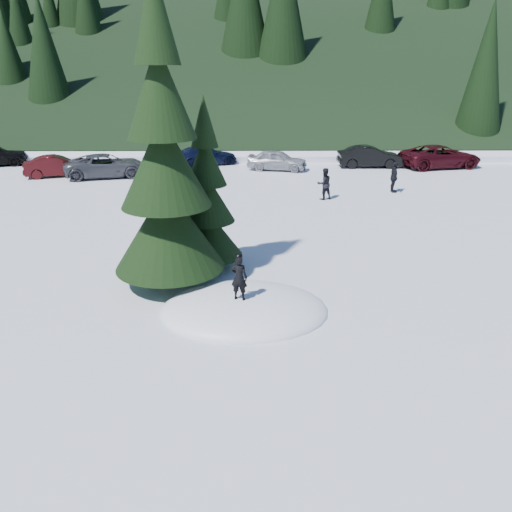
{
  "coord_description": "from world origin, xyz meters",
  "views": [
    {
      "loc": [
        0.19,
        -11.94,
        6.07
      ],
      "look_at": [
        0.32,
        1.23,
        1.1
      ],
      "focal_mm": 35.0,
      "sensor_mm": 36.0,
      "label": 1
    }
  ],
  "objects_px": {
    "spruce_short": "(207,204)",
    "car_3": "(205,156)",
    "spruce_tall": "(165,174)",
    "adult_1": "(394,177)",
    "child_skier": "(239,278)",
    "car_2": "(107,166)",
    "car_4": "(277,160)",
    "car_5": "(370,157)",
    "adult_0": "(324,184)",
    "car_6": "(440,156)",
    "car_1": "(57,166)"
  },
  "relations": [
    {
      "from": "spruce_tall",
      "to": "car_4",
      "type": "relative_size",
      "value": 2.3
    },
    {
      "from": "car_1",
      "to": "car_4",
      "type": "height_order",
      "value": "car_4"
    },
    {
      "from": "spruce_tall",
      "to": "car_3",
      "type": "relative_size",
      "value": 2.01
    },
    {
      "from": "child_skier",
      "to": "car_5",
      "type": "distance_m",
      "value": 22.34
    },
    {
      "from": "car_4",
      "to": "car_5",
      "type": "relative_size",
      "value": 0.9
    },
    {
      "from": "adult_1",
      "to": "car_4",
      "type": "bearing_deg",
      "value": 42.73
    },
    {
      "from": "car_3",
      "to": "car_5",
      "type": "relative_size",
      "value": 1.03
    },
    {
      "from": "spruce_tall",
      "to": "car_4",
      "type": "height_order",
      "value": "spruce_tall"
    },
    {
      "from": "car_3",
      "to": "car_4",
      "type": "distance_m",
      "value": 5.05
    },
    {
      "from": "spruce_short",
      "to": "car_3",
      "type": "distance_m",
      "value": 18.4
    },
    {
      "from": "adult_1",
      "to": "car_6",
      "type": "distance_m",
      "value": 8.41
    },
    {
      "from": "adult_0",
      "to": "car_1",
      "type": "relative_size",
      "value": 0.41
    },
    {
      "from": "spruce_short",
      "to": "car_4",
      "type": "relative_size",
      "value": 1.43
    },
    {
      "from": "car_3",
      "to": "spruce_short",
      "type": "bearing_deg",
      "value": 162.32
    },
    {
      "from": "spruce_tall",
      "to": "adult_1",
      "type": "distance_m",
      "value": 15.47
    },
    {
      "from": "adult_1",
      "to": "car_1",
      "type": "bearing_deg",
      "value": 76.64
    },
    {
      "from": "spruce_short",
      "to": "adult_0",
      "type": "relative_size",
      "value": 3.48
    },
    {
      "from": "car_5",
      "to": "spruce_short",
      "type": "bearing_deg",
      "value": 152.08
    },
    {
      "from": "car_1",
      "to": "car_3",
      "type": "relative_size",
      "value": 0.88
    },
    {
      "from": "spruce_tall",
      "to": "car_4",
      "type": "xyz_separation_m",
      "value": [
        4.03,
        17.8,
        -2.68
      ]
    },
    {
      "from": "spruce_short",
      "to": "car_3",
      "type": "height_order",
      "value": "spruce_short"
    },
    {
      "from": "car_4",
      "to": "adult_1",
      "type": "bearing_deg",
      "value": -123.7
    },
    {
      "from": "adult_0",
      "to": "car_4",
      "type": "height_order",
      "value": "adult_0"
    },
    {
      "from": "car_2",
      "to": "child_skier",
      "type": "bearing_deg",
      "value": -169.46
    },
    {
      "from": "car_4",
      "to": "car_6",
      "type": "distance_m",
      "value": 10.64
    },
    {
      "from": "spruce_tall",
      "to": "car_3",
      "type": "bearing_deg",
      "value": 91.92
    },
    {
      "from": "adult_1",
      "to": "car_5",
      "type": "height_order",
      "value": "adult_1"
    },
    {
      "from": "spruce_short",
      "to": "adult_0",
      "type": "bearing_deg",
      "value": 60.78
    },
    {
      "from": "child_skier",
      "to": "car_6",
      "type": "bearing_deg",
      "value": -105.11
    },
    {
      "from": "car_5",
      "to": "adult_0",
      "type": "bearing_deg",
      "value": 153.73
    },
    {
      "from": "car_1",
      "to": "car_6",
      "type": "height_order",
      "value": "car_6"
    },
    {
      "from": "spruce_short",
      "to": "car_3",
      "type": "xyz_separation_m",
      "value": [
        -1.66,
        18.27,
        -1.48
      ]
    },
    {
      "from": "spruce_short",
      "to": "car_3",
      "type": "relative_size",
      "value": 1.25
    },
    {
      "from": "spruce_tall",
      "to": "child_skier",
      "type": "height_order",
      "value": "spruce_tall"
    },
    {
      "from": "child_skier",
      "to": "car_6",
      "type": "xyz_separation_m",
      "value": [
        12.57,
        20.65,
        -0.36
      ]
    },
    {
      "from": "adult_0",
      "to": "car_6",
      "type": "relative_size",
      "value": 0.3
    },
    {
      "from": "car_6",
      "to": "car_4",
      "type": "bearing_deg",
      "value": 82.02
    },
    {
      "from": "child_skier",
      "to": "car_6",
      "type": "distance_m",
      "value": 24.17
    },
    {
      "from": "spruce_tall",
      "to": "spruce_short",
      "type": "distance_m",
      "value": 2.11
    },
    {
      "from": "spruce_tall",
      "to": "adult_1",
      "type": "bearing_deg",
      "value": 50.15
    },
    {
      "from": "spruce_short",
      "to": "car_4",
      "type": "height_order",
      "value": "spruce_short"
    },
    {
      "from": "car_2",
      "to": "adult_1",
      "type": "bearing_deg",
      "value": -118.48
    },
    {
      "from": "car_3",
      "to": "car_6",
      "type": "xyz_separation_m",
      "value": [
        15.3,
        -1.09,
        0.1
      ]
    },
    {
      "from": "car_2",
      "to": "car_3",
      "type": "height_order",
      "value": "car_2"
    },
    {
      "from": "spruce_short",
      "to": "child_skier",
      "type": "distance_m",
      "value": 3.77
    },
    {
      "from": "child_skier",
      "to": "car_4",
      "type": "xyz_separation_m",
      "value": [
        1.96,
        19.86,
        -0.44
      ]
    },
    {
      "from": "adult_1",
      "to": "car_5",
      "type": "distance_m",
      "value": 7.06
    },
    {
      "from": "spruce_tall",
      "to": "car_5",
      "type": "xyz_separation_m",
      "value": [
        10.11,
        18.77,
        -2.64
      ]
    },
    {
      "from": "spruce_short",
      "to": "car_6",
      "type": "height_order",
      "value": "spruce_short"
    },
    {
      "from": "spruce_short",
      "to": "adult_0",
      "type": "height_order",
      "value": "spruce_short"
    }
  ]
}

